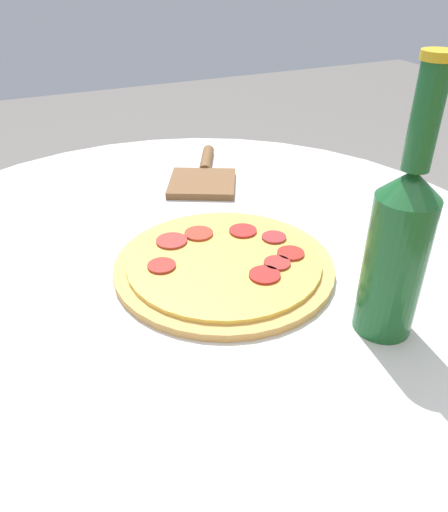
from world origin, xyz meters
TOP-DOWN VIEW (x-y plane):
  - table at (0.00, 0.00)m, footprint 0.97×0.97m
  - pizza at (-0.03, 0.05)m, footprint 0.29×0.29m
  - beer_bottle at (-0.14, 0.23)m, footprint 0.06×0.06m
  - pizza_paddle at (-0.11, -0.23)m, footprint 0.16×0.23m

SIDE VIEW (x-z plane):
  - table at x=0.00m, z-range 0.18..0.92m
  - pizza_paddle at x=-0.11m, z-range 0.73..0.75m
  - pizza at x=-0.03m, z-range 0.74..0.76m
  - beer_bottle at x=-0.14m, z-range 0.70..0.99m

